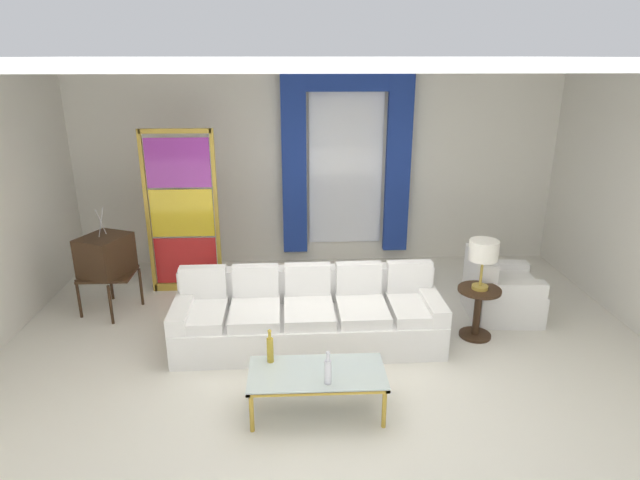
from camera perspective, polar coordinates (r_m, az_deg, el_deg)
ground_plane at (r=5.80m, az=1.10°, el=-12.81°), size 16.00×16.00×0.00m
wall_rear at (r=8.13m, az=-0.29°, el=7.99°), size 8.00×0.12×3.00m
ceiling_slab at (r=5.72m, az=0.73°, el=18.66°), size 8.00×7.60×0.04m
curtained_window at (r=7.95m, az=2.84°, el=9.49°), size 2.00×0.17×2.70m
couch_white_long at (r=6.03m, az=-1.25°, el=-8.11°), size 2.93×0.97×0.86m
coffee_table at (r=4.90m, az=-0.33°, el=-14.23°), size 1.22×0.58×0.41m
bottle_blue_decanter at (r=4.97m, az=-5.34°, el=-11.45°), size 0.06×0.06×0.33m
bottle_crystal_tall at (r=4.66m, az=0.84°, el=-13.73°), size 0.06×0.06×0.31m
vintage_tv at (r=7.05m, az=-21.88°, el=-1.69°), size 0.70×0.74×1.35m
armchair_white at (r=6.97m, az=18.45°, el=-5.41°), size 0.88×0.87×0.80m
stained_glass_divider at (r=7.27m, az=-14.45°, el=2.46°), size 0.95×0.05×2.20m
peacock_figurine at (r=7.09m, az=-10.92°, el=-4.91°), size 0.44×0.60×0.50m
round_side_table at (r=6.35m, az=16.44°, el=-6.98°), size 0.48×0.48×0.59m
table_lamp_brass at (r=6.10m, az=17.03°, el=-1.28°), size 0.32×0.32×0.57m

